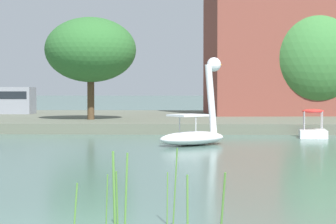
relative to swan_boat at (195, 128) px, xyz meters
The scene contains 7 objects.
shore_bank_far 17.26m from the swan_boat, 97.16° to the left, with size 116.02×22.63×0.52m, color #5B6051.
swan_boat is the anchor object (origin of this frame).
pedal_boat_red 6.91m from the swan_boat, 38.27° to the left, with size 1.45×2.09×1.31m.
tree_broadleaf_left 12.76m from the swan_boat, 118.94° to the left, with size 6.82×6.83×5.80m.
tree_willow_near_path 19.61m from the swan_boat, 65.70° to the left, with size 9.22×9.16×7.20m.
apartment_block 23.05m from the swan_boat, 65.71° to the left, with size 15.87×8.54×14.75m, color brown.
reed_clump_foreground 15.60m from the swan_boat, 92.96° to the right, with size 2.14×1.03×1.27m.
Camera 1 is at (2.02, -7.92, 2.10)m, focal length 66.40 mm.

